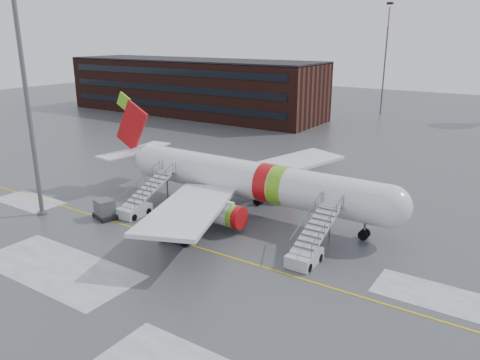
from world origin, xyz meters
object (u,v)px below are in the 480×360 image
Objects in this scene: airstair_aft at (140,204)px; light_mast_near at (22,65)px; pushback_tug at (177,231)px; uld_container at (105,210)px; airstair_fwd at (309,248)px; airliner at (243,179)px.

airstair_aft is 16.96m from light_mast_near.
uld_container is (-9.35, 0.02, 0.10)m from pushback_tug.
airstair_fwd is at bearing 13.91° from pushback_tug.
airstair_fwd is 18.90m from airstair_aft.
airliner reaches higher than airstair_aft.
pushback_tug is 9.35m from uld_container.
uld_container reaches higher than pushback_tug.
pushback_tug is 21.12m from light_mast_near.
airstair_fwd and airstair_aft have the same top height.
light_mast_near reaches higher than pushback_tug.
airliner is 14.13m from uld_container.
airstair_fwd is at bearing 7.72° from uld_container.
airstair_fwd is at bearing 11.83° from light_mast_near.
airstair_fwd is at bearing 0.00° from airstair_aft.
pushback_tug is 0.12× the size of light_mast_near.
airliner is at bearing 84.32° from pushback_tug.
airstair_aft is 0.27× the size of light_mast_near.
uld_container is 15.49m from light_mast_near.
light_mast_near is at bearing -168.17° from airstair_fwd.
uld_container is (-20.86, -2.83, -0.16)m from airstair_fwd.
uld_container is at bearing 24.61° from light_mast_near.
light_mast_near is (-15.55, -2.82, 14.01)m from pushback_tug.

